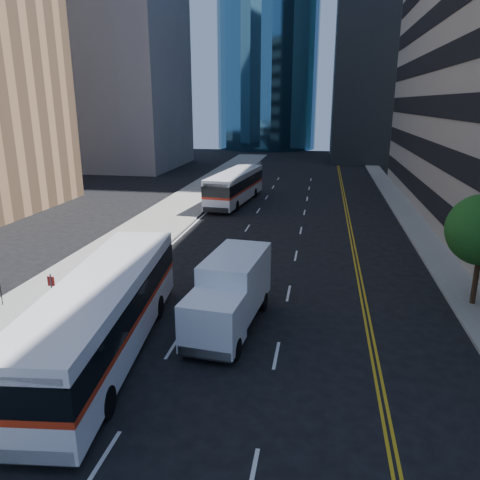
% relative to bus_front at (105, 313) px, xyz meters
% --- Properties ---
extents(ground, '(160.00, 160.00, 0.00)m').
position_rel_bus_front_xyz_m(ground, '(5.73, -0.99, -1.69)').
color(ground, black).
rests_on(ground, ground).
extents(sidewalk_west, '(5.00, 90.00, 0.15)m').
position_rel_bus_front_xyz_m(sidewalk_west, '(-4.77, 24.01, -1.62)').
color(sidewalk_west, gray).
rests_on(sidewalk_west, ground).
extents(sidewalk_east, '(2.00, 90.00, 0.15)m').
position_rel_bus_front_xyz_m(sidewalk_east, '(14.73, 24.01, -1.62)').
color(sidewalk_east, gray).
rests_on(sidewalk_east, ground).
extents(midrise_west, '(18.00, 18.00, 35.00)m').
position_rel_bus_front_xyz_m(midrise_west, '(-22.27, 51.01, 15.81)').
color(midrise_west, gray).
rests_on(midrise_west, ground).
extents(bus_front, '(3.99, 12.23, 3.10)m').
position_rel_bus_front_xyz_m(bus_front, '(0.00, 0.00, 0.00)').
color(bus_front, white).
rests_on(bus_front, ground).
extents(bus_rear, '(3.67, 11.49, 2.91)m').
position_rel_bus_front_xyz_m(bus_rear, '(-0.38, 27.96, -0.10)').
color(bus_rear, silver).
rests_on(bus_rear, ground).
extents(box_truck, '(2.73, 6.35, 2.95)m').
position_rel_bus_front_xyz_m(box_truck, '(4.10, 2.95, -0.13)').
color(box_truck, white).
rests_on(box_truck, ground).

